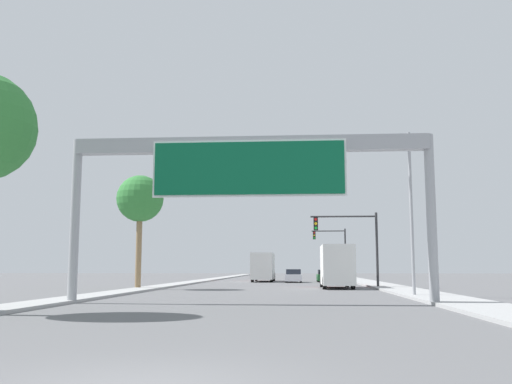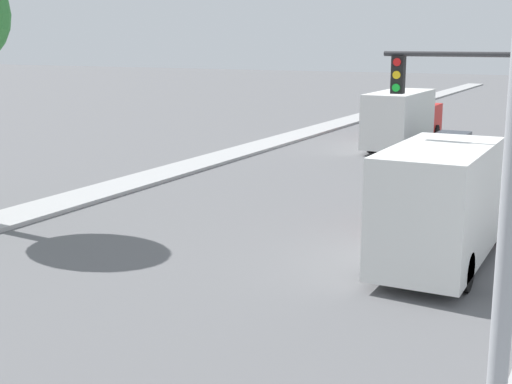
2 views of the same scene
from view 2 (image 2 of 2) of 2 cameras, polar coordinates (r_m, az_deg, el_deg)
The scene contains 6 objects.
median_strip_left at distance 45.93m, azimuth 3.46°, elevation 4.58°, with size 2.00×120.00×0.15m.
car_near_right at distance 37.86m, azimuth 15.41°, elevation 3.48°, with size 1.79×4.28×1.43m.
truck_box_primary at distance 41.64m, azimuth 11.69°, elevation 5.76°, with size 2.42×8.99×3.24m.
truck_box_secondary at distance 20.12m, azimuth 14.81°, elevation -0.86°, with size 2.38×7.49×3.35m.
traffic_light_near_intersection at distance 19.94m, azimuth 19.69°, elevation 5.78°, with size 5.33×0.32×5.98m.
street_lamp_right at distance 6.25m, azimuth 17.16°, elevation 6.09°, with size 2.81×0.28×9.30m.
Camera 2 is at (9.36, 18.33, 6.07)m, focal length 50.00 mm.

